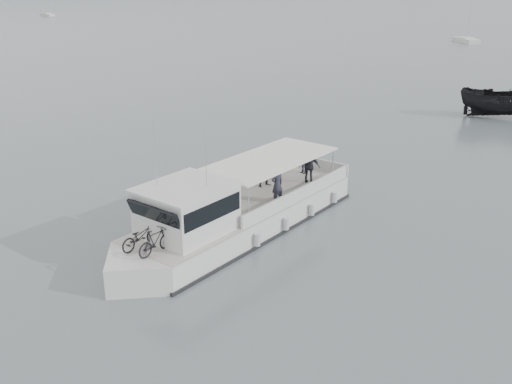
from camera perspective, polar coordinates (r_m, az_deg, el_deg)
ground at (r=26.93m, az=2.07°, el=-2.09°), size 1400.00×1400.00×0.00m
tour_boat at (r=24.08m, az=-2.77°, el=-2.47°), size 13.72×7.00×5.81m
dark_motorboat at (r=49.50m, az=23.38°, el=8.28°), size 6.16×6.34×2.48m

